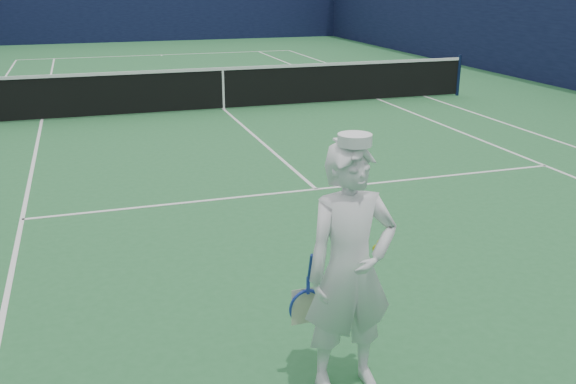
{
  "coord_description": "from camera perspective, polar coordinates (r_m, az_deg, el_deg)",
  "views": [
    {
      "loc": [
        -3.2,
        -14.95,
        3.03
      ],
      "look_at": [
        -1.44,
        -9.5,
        1.1
      ],
      "focal_mm": 40.0,
      "sensor_mm": 36.0,
      "label": 1
    }
  ],
  "objects": [
    {
      "name": "court_markings",
      "position": [
        15.58,
        -5.72,
        7.31
      ],
      "size": [
        11.03,
        23.83,
        0.01
      ],
      "color": "white",
      "rests_on": "ground"
    },
    {
      "name": "tennis_player",
      "position": [
        4.78,
        5.55,
        -6.9
      ],
      "size": [
        0.79,
        0.48,
        2.0
      ],
      "rotation": [
        0.0,
        0.0,
        0.01
      ],
      "color": "white",
      "rests_on": "ground"
    },
    {
      "name": "ground",
      "position": [
        15.58,
        -5.72,
        7.3
      ],
      "size": [
        80.0,
        80.0,
        0.0
      ],
      "primitive_type": "plane",
      "color": "#286A38",
      "rests_on": "ground"
    },
    {
      "name": "windscreen_fence",
      "position": [
        15.32,
        -5.96,
        14.65
      ],
      "size": [
        20.12,
        36.12,
        4.0
      ],
      "color": "#0E1333",
      "rests_on": "ground"
    },
    {
      "name": "tennis_net",
      "position": [
        15.48,
        -5.78,
        9.31
      ],
      "size": [
        12.88,
        0.09,
        1.07
      ],
      "color": "#141E4C",
      "rests_on": "ground"
    }
  ]
}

